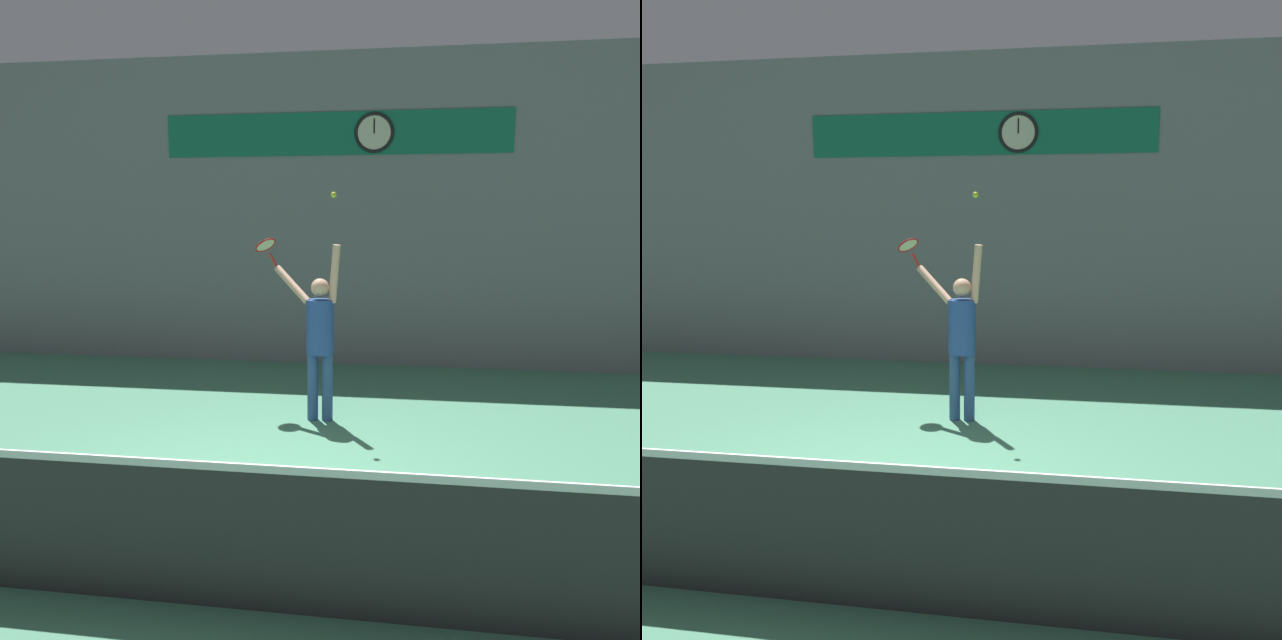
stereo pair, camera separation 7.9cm
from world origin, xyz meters
TOP-DOWN VIEW (x-y plane):
  - ground_plane at (0.00, 0.00)m, footprint 18.00×18.00m
  - back_wall at (0.00, 5.47)m, footprint 18.00×0.10m
  - sponsor_banner at (0.00, 5.41)m, footprint 5.52×0.02m
  - scoreboard_clock at (0.63, 5.39)m, footprint 0.63×0.06m
  - court_net at (0.00, -1.30)m, footprint 8.64×0.07m
  - tennis_player at (0.20, 2.44)m, footprint 0.90×0.57m
  - tennis_racket at (-0.54, 2.91)m, footprint 0.37×0.37m
  - tennis_ball at (0.38, 2.31)m, footprint 0.07×0.07m

SIDE VIEW (x-z plane):
  - ground_plane at x=0.00m, z-range 0.00..0.00m
  - court_net at x=0.00m, z-range -0.03..1.03m
  - tennis_player at x=0.20m, z-range 0.00..2.12m
  - tennis_racket at x=-0.54m, z-range 1.87..2.25m
  - back_wall at x=0.00m, z-range 0.00..5.00m
  - tennis_ball at x=0.38m, z-range 2.63..2.70m
  - sponsor_banner at x=0.00m, z-range 3.41..4.07m
  - scoreboard_clock at x=0.63m, z-range 3.43..4.05m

